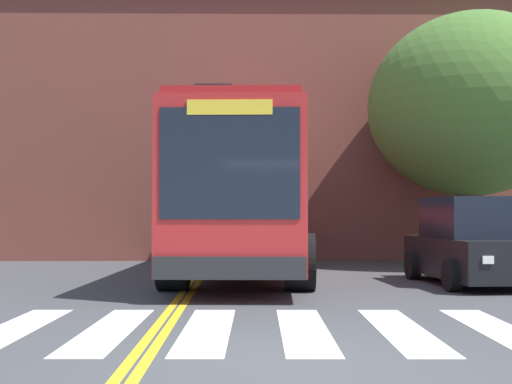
{
  "coord_description": "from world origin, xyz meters",
  "views": [
    {
      "loc": [
        -0.44,
        -6.91,
        1.47
      ],
      "look_at": [
        -0.21,
        8.71,
        1.9
      ],
      "focal_mm": 50.0,
      "sensor_mm": 36.0,
      "label": 1
    }
  ],
  "objects_px": {
    "car_black_far_lane": "(473,245)",
    "car_teal_behind_bus": "(268,229)",
    "city_bus": "(244,193)",
    "street_tree_curbside_large": "(469,106)"
  },
  "relations": [
    {
      "from": "city_bus",
      "to": "street_tree_curbside_large",
      "type": "bearing_deg",
      "value": 20.88
    },
    {
      "from": "car_teal_behind_bus",
      "to": "car_black_far_lane",
      "type": "bearing_deg",
      "value": -74.19
    },
    {
      "from": "car_black_far_lane",
      "to": "car_teal_behind_bus",
      "type": "relative_size",
      "value": 1.03
    },
    {
      "from": "city_bus",
      "to": "car_teal_behind_bus",
      "type": "xyz_separation_m",
      "value": [
        0.9,
        10.86,
        -1.1
      ]
    },
    {
      "from": "city_bus",
      "to": "car_black_far_lane",
      "type": "bearing_deg",
      "value": -26.34
    },
    {
      "from": "car_black_far_lane",
      "to": "street_tree_curbside_large",
      "type": "relative_size",
      "value": 0.52
    },
    {
      "from": "city_bus",
      "to": "car_black_far_lane",
      "type": "distance_m",
      "value": 5.28
    },
    {
      "from": "city_bus",
      "to": "car_teal_behind_bus",
      "type": "relative_size",
      "value": 2.89
    },
    {
      "from": "car_black_far_lane",
      "to": "street_tree_curbside_large",
      "type": "xyz_separation_m",
      "value": [
        1.4,
        4.59,
        3.5
      ]
    },
    {
      "from": "car_teal_behind_bus",
      "to": "street_tree_curbside_large",
      "type": "relative_size",
      "value": 0.51
    }
  ]
}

